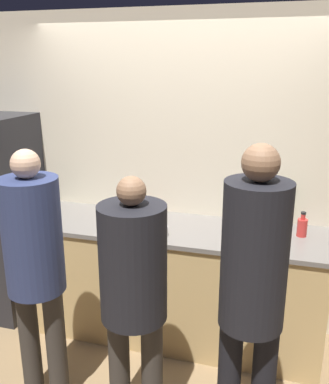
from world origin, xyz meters
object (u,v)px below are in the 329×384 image
Objects in this scene: person_left at (35,259)px; utensil_crock at (128,207)px; potted_plant at (284,211)px; bottle_red at (302,227)px; bottle_green at (52,202)px; person_right at (252,287)px; cup_red at (150,214)px; person_center at (134,284)px; fruit_bowl at (135,228)px; cup_white at (163,231)px.

person_left is 1.11m from utensil_crock.
person_left is at bearing -141.15° from potted_plant.
bottle_green reaches higher than bottle_red.
bottle_green is (-1.78, 1.08, -0.04)m from person_right.
bottle_red is at bearing 76.37° from person_right.
bottle_green is at bearing -174.95° from cup_red.
person_center is (0.66, -0.04, -0.05)m from person_left.
fruit_bowl reaches higher than cup_red.
fruit_bowl is 1.23× the size of bottle_green.
bottle_red is (1.40, -0.07, 0.01)m from utensil_crock.
person_left is 7.52× the size of bottle_green.
utensil_crock is 1.15× the size of bottle_green.
potted_plant reaches higher than cup_white.
utensil_crock is (0.20, 1.09, -0.01)m from person_left.
fruit_bowl is (-0.93, 0.82, -0.09)m from person_right.
fruit_bowl is 0.89m from bottle_green.
person_left is at bearing -100.11° from utensil_crock.
person_center is at bearing -3.59° from person_left.
utensil_crock is 1.40× the size of bottle_red.
person_left is 6.53× the size of utensil_crock.
potted_plant is (1.06, 0.11, 0.09)m from cup_red.
person_right is at bearing -41.25° from fruit_bowl.
person_right reaches higher than bottle_green.
bottle_red is (1.59, 1.02, -0.00)m from person_left.
bottle_red reaches higher than cup_white.
potted_plant is (-0.14, 0.15, 0.06)m from bottle_red.
cup_white is 0.33× the size of potted_plant.
cup_red is (0.21, -0.03, -0.03)m from utensil_crock.
person_right is 23.07× the size of cup_red.
person_left is 0.83m from fruit_bowl.
bottle_green is 1.09m from cup_white.
potted_plant is (0.13, 1.26, -0.00)m from person_right.
utensil_crock is (-0.20, 0.36, 0.03)m from fruit_bowl.
person_center is 1.23m from utensil_crock.
bottle_green is (-0.85, 0.26, 0.05)m from fruit_bowl.
utensil_crock is at bearing 79.89° from person_left.
bottle_red is at bearing -2.88° from utensil_crock.
cup_white is at bearing -152.98° from potted_plant.
utensil_crock is 1.07× the size of potted_plant.
bottle_red is 2.05m from bottle_green.
person_right is at bearing -3.75° from person_center.
fruit_bowl is at bearing -166.43° from bottle_red.
bottle_green is at bearing -170.90° from utensil_crock.
person_left reaches higher than utensil_crock.
person_center reaches higher than bottle_red.
person_left is 6.10× the size of fruit_bowl.
person_right is at bearing -51.21° from cup_red.
cup_red is at bearing -174.24° from potted_plant.
potted_plant is at bearing 5.76° from cup_red.
utensil_crock is 3.29× the size of cup_white.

